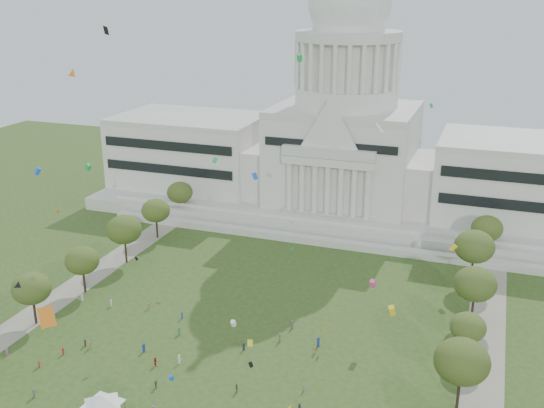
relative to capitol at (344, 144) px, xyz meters
name	(u,v)px	position (x,y,z in m)	size (l,w,h in m)	color
capitol	(344,144)	(0.00, 0.00, 0.00)	(160.00, 64.50, 91.30)	beige
path_left	(62,296)	(-48.00, -83.59, -22.28)	(8.00, 160.00, 0.04)	gray
path_right	(483,374)	(48.00, -83.59, -22.28)	(8.00, 160.00, 0.04)	gray
row_tree_l_2	(32,288)	(-45.04, -96.29, -13.79)	(8.42, 8.42, 11.97)	black
row_tree_r_2	(462,362)	(44.17, -96.15, -12.64)	(9.55, 9.55, 13.58)	black
row_tree_l_3	(82,261)	(-44.09, -79.67, -14.09)	(8.12, 8.12, 11.55)	black
row_tree_r_3	(468,327)	(44.40, -79.10, -15.21)	(7.01, 7.01, 9.98)	black
row_tree_l_4	(124,230)	(-44.08, -61.17, -12.90)	(9.29, 9.29, 13.21)	black
row_tree_r_4	(475,284)	(44.76, -63.55, -13.01)	(9.19, 9.19, 13.06)	black
row_tree_l_5	(156,211)	(-45.22, -42.58, -13.88)	(8.33, 8.33, 11.85)	black
row_tree_r_5	(474,247)	(43.49, -43.40, -12.37)	(9.82, 9.82, 13.96)	black
row_tree_l_6	(180,192)	(-46.87, -24.45, -14.02)	(8.19, 8.19, 11.64)	black
row_tree_r_6	(487,228)	(45.96, -25.46, -13.79)	(8.42, 8.42, 11.97)	black
event_tent	(102,400)	(-12.79, -118.72, -18.84)	(8.71, 8.71, 4.46)	#4C4C4C
person_2	(300,408)	(18.65, -106.34, -21.34)	(0.92, 0.57, 1.90)	#4C4C51
person_4	(237,388)	(6.06, -104.54, -21.43)	(1.02, 0.55, 1.73)	#4C4C51
person_5	(156,384)	(-8.39, -108.39, -21.51)	(1.46, 0.58, 1.58)	#33723F
person_8	(155,362)	(-12.14, -101.96, -21.37)	(0.90, 0.55, 1.84)	#B21E1E
person_10	(305,386)	(17.47, -99.70, -21.43)	(1.01, 0.55, 1.73)	silver
distant_crowd	(175,351)	(-10.54, -97.13, -21.45)	(64.21, 39.49, 1.94)	#994C8C
kite_swarm	(210,256)	(0.32, -101.92, 2.86)	(82.66, 99.71, 59.94)	green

